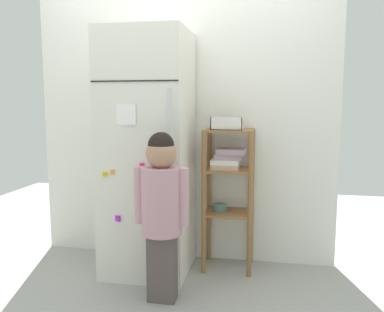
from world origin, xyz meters
name	(u,v)px	position (x,y,z in m)	size (l,w,h in m)	color
ground_plane	(175,272)	(0.00, 0.00, 0.00)	(6.00, 6.00, 0.00)	#999993
kitchen_wall_back	(184,119)	(0.00, 0.35, 1.16)	(2.47, 0.03, 2.33)	silver
refrigerator	(148,154)	(-0.21, 0.02, 0.91)	(0.63, 0.64, 1.83)	silver
child_standing	(162,200)	(0.02, -0.45, 0.68)	(0.36, 0.27, 1.12)	#574948
pantry_shelf_unit	(228,178)	(0.39, 0.16, 0.72)	(0.38, 0.32, 1.10)	olive
fruit_bin	(226,124)	(0.37, 0.14, 1.14)	(0.24, 0.15, 0.10)	white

